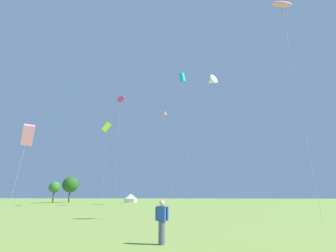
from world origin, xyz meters
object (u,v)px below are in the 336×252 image
object	(u,v)px
kite_white_delta	(211,81)
tree_distant_left	(55,187)
kite_pink_box	(28,135)
kite_cyan_box	(182,78)
kite_pink_delta	(165,114)
kite_pink_parafoil	(282,5)
kite_lime_box	(106,127)
person_spectator	(162,222)
kite_magenta_parafoil	(121,99)
tree_distant_right	(71,185)
festival_tent_right	(131,198)

from	to	relation	value
kite_white_delta	tree_distant_left	xyz separation A→B (m)	(-46.93, 12.81, -25.42)
kite_pink_box	kite_cyan_box	size ratio (longest dim) A/B	0.32
kite_pink_delta	kite_pink_parafoil	bearing A→B (deg)	-66.53
kite_lime_box	tree_distant_left	world-z (taller)	kite_lime_box
kite_lime_box	tree_distant_left	size ratio (longest dim) A/B	3.60
person_spectator	kite_magenta_parafoil	bearing A→B (deg)	112.71
kite_pink_delta	kite_cyan_box	bearing A→B (deg)	-63.38
kite_white_delta	kite_pink_delta	distance (m)	14.86
kite_lime_box	tree_distant_left	distance (m)	24.79
kite_cyan_box	person_spectator	xyz separation A→B (m)	(1.43, -38.11, -27.14)
kite_lime_box	tree_distant_right	distance (m)	23.08
tree_distant_left	kite_pink_box	bearing A→B (deg)	-61.10
kite_white_delta	tree_distant_right	distance (m)	52.51
festival_tent_right	tree_distant_left	bearing A→B (deg)	-161.95
kite_pink_delta	person_spectator	bearing A→B (deg)	-81.99
kite_magenta_parafoil	kite_pink_box	bearing A→B (deg)	-93.97
kite_pink_delta	festival_tent_right	distance (m)	29.49
kite_pink_delta	kite_cyan_box	distance (m)	13.12
kite_cyan_box	kite_pink_delta	bearing A→B (deg)	116.62
tree_distant_left	kite_lime_box	bearing A→B (deg)	-21.10
kite_magenta_parafoil	tree_distant_right	xyz separation A→B (m)	(-23.45, 25.05, -16.74)
kite_white_delta	kite_magenta_parafoil	xyz separation A→B (m)	(-20.20, -9.17, -7.76)
kite_white_delta	tree_distant_right	world-z (taller)	kite_white_delta
kite_pink_delta	person_spectator	size ratio (longest dim) A/B	13.92
kite_pink_delta	kite_pink_box	bearing A→B (deg)	-104.16
kite_lime_box	kite_white_delta	xyz separation A→B (m)	(29.32, -6.02, 9.34)
kite_magenta_parafoil	kite_pink_box	size ratio (longest dim) A/B	2.43
kite_cyan_box	festival_tent_right	bearing A→B (deg)	125.40
kite_pink_parafoil	tree_distant_right	distance (m)	71.56
kite_cyan_box	kite_pink_box	bearing A→B (deg)	-119.35
kite_pink_delta	festival_tent_right	world-z (taller)	kite_pink_delta
kite_white_delta	kite_pink_box	world-z (taller)	kite_white_delta
kite_white_delta	kite_pink_parafoil	size ratio (longest dim) A/B	1.54
kite_white_delta	festival_tent_right	distance (m)	42.98
kite_cyan_box	tree_distant_left	distance (m)	50.15
kite_lime_box	kite_white_delta	distance (m)	31.35
tree_distant_right	tree_distant_left	bearing A→B (deg)	-136.97
kite_white_delta	kite_pink_box	distance (m)	44.86
kite_white_delta	kite_cyan_box	world-z (taller)	kite_white_delta
kite_lime_box	kite_cyan_box	size ratio (longest dim) A/B	0.75
kite_lime_box	kite_white_delta	size ratio (longest dim) A/B	0.70
kite_pink_box	kite_cyan_box	distance (m)	36.28
kite_white_delta	kite_pink_parafoil	bearing A→B (deg)	-82.22
kite_magenta_parafoil	kite_pink_delta	size ratio (longest dim) A/B	0.94
kite_pink_delta	tree_distant_left	xyz separation A→B (m)	(-34.53, 8.09, -18.72)
person_spectator	tree_distant_left	xyz separation A→B (m)	(-41.42, 57.10, 3.57)
kite_white_delta	kite_pink_box	bearing A→B (deg)	-123.77
kite_pink_delta	tree_distant_left	bearing A→B (deg)	166.81
kite_white_delta	person_spectator	distance (m)	53.21
kite_white_delta	person_spectator	world-z (taller)	kite_white_delta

